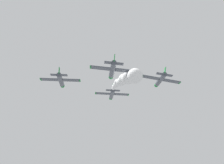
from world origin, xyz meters
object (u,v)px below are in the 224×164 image
object	(u,v)px
airplane_lead	(112,94)
airplane_right_inner	(161,79)
airplane_left_outer	(112,70)
airplane_left_inner	(61,80)

from	to	relation	value
airplane_lead	airplane_right_inner	world-z (taller)	airplane_right_inner
airplane_left_outer	airplane_right_inner	bearing A→B (deg)	40.15
airplane_right_inner	airplane_left_outer	world-z (taller)	airplane_right_inner
airplane_left_inner	airplane_left_outer	xyz separation A→B (m)	(11.78, -10.57, -0.45)
airplane_left_inner	airplane_right_inner	xyz separation A→B (m)	(24.28, -0.03, 0.55)
airplane_left_outer	airplane_lead	bearing A→B (deg)	86.66
airplane_left_inner	airplane_left_outer	distance (m)	15.84
airplane_left_inner	airplane_left_outer	world-z (taller)	airplane_left_inner
airplane_lead	airplane_left_outer	distance (m)	24.30
airplane_lead	airplane_left_outer	xyz separation A→B (m)	(-1.42, -24.26, -0.36)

